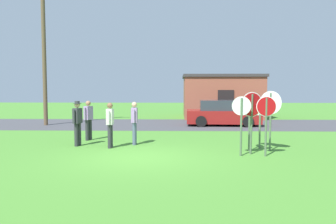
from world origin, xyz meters
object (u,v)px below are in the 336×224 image
stop_sign_nearest (266,116)px  stop_sign_far_back (241,116)px  stop_sign_rear_left (260,114)px  person_in_teal (110,123)px  stop_sign_leaning_left (249,116)px  stop_sign_low_front (271,110)px  utility_pole (44,48)px  parked_car_on_street (222,114)px  stop_sign_leaning_right (252,112)px  person_near_signs (88,118)px  person_in_dark_shirt (134,121)px  person_on_left (77,121)px

stop_sign_nearest → stop_sign_far_back: stop_sign_nearest is taller
stop_sign_rear_left → person_in_teal: size_ratio=1.13×
stop_sign_rear_left → person_in_teal: stop_sign_rear_left is taller
stop_sign_leaning_left → stop_sign_low_front: bearing=3.5°
utility_pole → parked_car_on_street: (10.59, 0.19, -3.92)m
parked_car_on_street → stop_sign_nearest: 9.06m
utility_pole → parked_car_on_street: bearing=1.0°
stop_sign_leaning_left → person_in_teal: bearing=174.7°
stop_sign_leaning_right → stop_sign_far_back: bearing=-144.3°
person_in_teal → stop_sign_rear_left: bearing=0.1°
stop_sign_nearest → person_near_signs: size_ratio=1.16×
stop_sign_leaning_left → person_in_dark_shirt: stop_sign_leaning_left is taller
stop_sign_leaning_left → person_in_teal: size_ratio=1.10×
stop_sign_far_back → person_on_left: bearing=163.6°
utility_pole → stop_sign_low_front: 14.07m
stop_sign_leaning_left → person_near_signs: bearing=160.4°
stop_sign_leaning_left → person_near_signs: (-6.35, 2.27, -0.30)m
stop_sign_far_back → stop_sign_rear_left: bearing=55.6°
stop_sign_far_back → stop_sign_low_front: bearing=38.3°
person_in_dark_shirt → person_in_teal: 1.09m
person_near_signs → person_in_teal: size_ratio=1.00×
parked_car_on_street → person_in_teal: bearing=-124.1°
stop_sign_leaning_left → person_in_teal: (-5.06, 0.47, -0.30)m
stop_sign_low_front → person_in_dark_shirt: bearing=167.1°
stop_sign_far_back → stop_sign_rear_left: size_ratio=1.03×
utility_pole → stop_sign_far_back: (10.02, -8.82, -3.30)m
stop_sign_low_front → person_in_dark_shirt: size_ratio=1.26×
person_in_teal → person_on_left: size_ratio=0.97×
person_in_teal → person_on_left: person_on_left is taller
stop_sign_leaning_left → person_near_signs: size_ratio=1.10×
stop_sign_leaning_right → stop_sign_rear_left: 1.24m
stop_sign_leaning_left → stop_sign_nearest: (0.34, -0.93, 0.07)m
utility_pole → stop_sign_rear_left: size_ratio=4.65×
stop_sign_leaning_left → stop_sign_nearest: 0.99m
stop_sign_rear_left → person_on_left: stop_sign_rear_left is taller
stop_sign_low_front → person_on_left: stop_sign_low_front is taller
stop_sign_leaning_right → person_near_signs: size_ratio=1.25×
person_in_dark_shirt → person_on_left: size_ratio=0.97×
stop_sign_nearest → stop_sign_low_front: 1.06m
parked_car_on_street → person_on_left: size_ratio=2.51×
stop_sign_low_front → person_in_dark_shirt: stop_sign_low_front is taller
stop_sign_leaning_right → stop_sign_low_front: bearing=39.5°
utility_pole → person_on_left: size_ratio=5.09×
stop_sign_low_front → utility_pole: bearing=145.0°
stop_sign_leaning_left → person_in_dark_shirt: (-4.24, 1.19, -0.30)m
person_in_teal → person_in_dark_shirt: bearing=41.5°
stop_sign_leaning_right → stop_sign_leaning_left: bearing=84.5°
person_in_dark_shirt → person_in_teal: same height
stop_sign_leaning_left → stop_sign_far_back: bearing=-116.7°
person_in_teal → parked_car_on_street: bearing=55.9°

